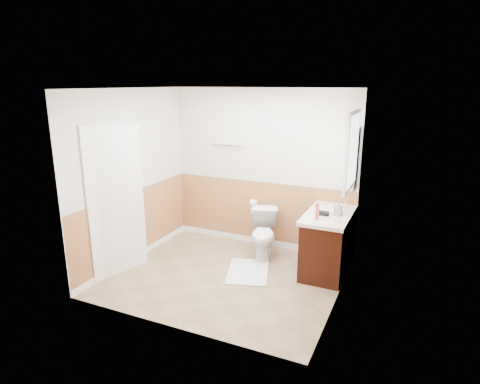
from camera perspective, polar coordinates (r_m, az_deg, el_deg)
The scene contains 32 objects.
floor at distance 5.65m, azimuth -2.01°, elevation -11.83°, with size 3.00×3.00×0.00m, color #8C7051.
ceiling at distance 5.03m, azimuth -2.28°, elevation 14.42°, with size 3.00×3.00×0.00m, color white.
wall_back at distance 6.36m, azimuth 3.09°, elevation 3.23°, with size 3.00×3.00×0.00m, color silver.
wall_front at distance 4.13m, azimuth -10.21°, elevation -3.66°, with size 3.00×3.00×0.00m, color silver.
wall_left at distance 6.01m, azimuth -15.07°, elevation 2.01°, with size 3.00×3.00×0.00m, color silver.
wall_right at distance 4.75m, azimuth 14.29°, elevation -1.39°, with size 3.00×3.00×0.00m, color silver.
wainscot_back at distance 6.55m, azimuth 2.96°, elevation -3.22°, with size 3.00×3.00×0.00m, color #AB7644.
wainscot_front at distance 4.44m, azimuth -9.66°, elevation -12.82°, with size 3.00×3.00×0.00m, color #AB7644.
wainscot_left at distance 6.21m, azimuth -14.50°, elevation -4.76°, with size 2.60×2.60×0.00m, color #AB7644.
wainscot_right at distance 5.01m, azimuth 13.59°, elevation -9.62°, with size 2.60×2.60×0.00m, color #AB7644.
toilet at distance 6.12m, azimuth 3.37°, elevation -6.00°, with size 0.40×0.70×0.71m, color white.
bath_mat at distance 5.75m, azimuth 1.13°, elevation -11.19°, with size 0.55×0.80×0.02m, color white.
vanity_cabinet at distance 5.80m, azimuth 12.34°, elevation -7.13°, with size 0.55×1.10×0.80m, color black.
vanity_knob_left at distance 5.71m, azimuth 9.26°, elevation -5.69°, with size 0.03×0.03×0.03m, color #B9B8BF.
vanity_knob_right at distance 5.90m, azimuth 9.78°, elevation -5.04°, with size 0.03×0.03×0.03m, color #B7B7BE.
countertop at distance 5.65m, azimuth 12.48°, elevation -3.12°, with size 0.60×1.15×0.05m, color white.
sink_basin at distance 5.78m, azimuth 12.92°, elevation -2.38°, with size 0.36×0.36×0.02m, color white.
faucet at distance 5.73m, azimuth 14.71°, elevation -2.01°, with size 0.02×0.02×0.14m, color white.
lotion_bottle at distance 5.32m, azimuth 10.85°, elevation -2.68°, with size 0.05×0.05×0.22m, color #D3365A.
soap_dispenser at distance 5.54m, azimuth 13.75°, elevation -2.25°, with size 0.09×0.09×0.19m, color gray.
hair_dryer_body at distance 5.50m, azimuth 11.77°, elevation -2.95°, with size 0.07×0.07×0.14m, color black.
hair_dryer_handle at distance 5.57m, azimuth 11.60°, elevation -3.01°, with size 0.03×0.03×0.07m, color black.
mirror_panel at distance 5.75m, azimuth 16.26°, elevation 4.39°, with size 0.02×0.35×0.90m, color silver.
window_frame at distance 5.21m, azimuth 15.51°, elevation 5.63°, with size 0.04×0.80×1.00m, color white.
window_glass at distance 5.21m, azimuth 15.68°, elevation 5.61°, with size 0.01×0.70×0.90m, color white.
door at distance 5.67m, azimuth -16.97°, elevation -1.32°, with size 0.05×0.80×2.04m, color white.
door_frame at distance 5.72m, azimuth -17.56°, elevation -1.13°, with size 0.02×0.92×2.10m, color white.
door_knob at distance 5.89m, azimuth -14.39°, elevation -1.22°, with size 0.06×0.06×0.06m, color silver.
towel_bar at distance 6.47m, azimuth -1.61°, elevation 6.60°, with size 0.02×0.02×0.62m, color silver.
tp_holder_bar at distance 6.47m, azimuth 1.96°, elevation -1.58°, with size 0.02×0.02×0.14m, color silver.
tp_roll at distance 6.47m, azimuth 1.96°, elevation -1.58°, with size 0.11×0.11×0.10m, color white.
tp_sheet at distance 6.50m, azimuth 1.95°, elevation -2.51°, with size 0.10×0.01×0.16m, color white.
Camera 1 is at (2.25, -4.50, 2.57)m, focal length 30.19 mm.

